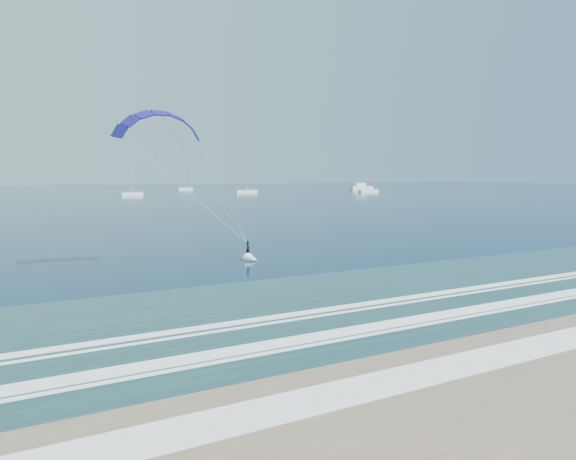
{
  "coord_description": "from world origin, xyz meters",
  "views": [
    {
      "loc": [
        -21.42,
        -14.81,
        7.7
      ],
      "look_at": [
        -0.41,
        24.27,
        2.99
      ],
      "focal_mm": 32.0,
      "sensor_mm": 36.0,
      "label": 1
    }
  ],
  "objects_px": {
    "kitesurfer_rig": "(204,179)",
    "sailboat_5": "(368,191)",
    "sailboat_4": "(246,191)",
    "motor_yacht": "(361,187)",
    "sailboat_2": "(132,194)",
    "sailboat_3": "(185,189)"
  },
  "relations": [
    {
      "from": "motor_yacht",
      "to": "sailboat_3",
      "type": "distance_m",
      "value": 96.45
    },
    {
      "from": "kitesurfer_rig",
      "to": "sailboat_5",
      "type": "distance_m",
      "value": 200.95
    },
    {
      "from": "kitesurfer_rig",
      "to": "sailboat_5",
      "type": "xyz_separation_m",
      "value": [
        132.01,
        151.35,
        -6.69
      ]
    },
    {
      "from": "kitesurfer_rig",
      "to": "sailboat_4",
      "type": "distance_m",
      "value": 189.48
    },
    {
      "from": "motor_yacht",
      "to": "sailboat_4",
      "type": "relative_size",
      "value": 1.0
    },
    {
      "from": "sailboat_3",
      "to": "sailboat_5",
      "type": "relative_size",
      "value": 0.82
    },
    {
      "from": "sailboat_5",
      "to": "motor_yacht",
      "type": "bearing_deg",
      "value": 58.42
    },
    {
      "from": "kitesurfer_rig",
      "to": "sailboat_4",
      "type": "bearing_deg",
      "value": 65.32
    },
    {
      "from": "kitesurfer_rig",
      "to": "motor_yacht",
      "type": "xyz_separation_m",
      "value": [
        154.07,
        187.24,
        -5.91
      ]
    },
    {
      "from": "sailboat_3",
      "to": "kitesurfer_rig",
      "type": "bearing_deg",
      "value": -106.57
    },
    {
      "from": "sailboat_2",
      "to": "sailboat_5",
      "type": "bearing_deg",
      "value": -5.83
    },
    {
      "from": "motor_yacht",
      "to": "sailboat_4",
      "type": "xyz_separation_m",
      "value": [
        -75.01,
        -15.16,
        -0.78
      ]
    },
    {
      "from": "motor_yacht",
      "to": "sailboat_5",
      "type": "height_order",
      "value": "sailboat_5"
    },
    {
      "from": "sailboat_3",
      "to": "sailboat_4",
      "type": "distance_m",
      "value": 62.26
    },
    {
      "from": "motor_yacht",
      "to": "sailboat_4",
      "type": "distance_m",
      "value": 76.53
    },
    {
      "from": "motor_yacht",
      "to": "sailboat_3",
      "type": "xyz_separation_m",
      "value": [
        -84.57,
        46.35,
        -0.8
      ]
    },
    {
      "from": "sailboat_3",
      "to": "motor_yacht",
      "type": "bearing_deg",
      "value": -28.73
    },
    {
      "from": "sailboat_2",
      "to": "sailboat_3",
      "type": "height_order",
      "value": "sailboat_2"
    },
    {
      "from": "sailboat_3",
      "to": "sailboat_2",
      "type": "bearing_deg",
      "value": -121.04
    },
    {
      "from": "sailboat_3",
      "to": "sailboat_5",
      "type": "bearing_deg",
      "value": -52.76
    },
    {
      "from": "sailboat_3",
      "to": "sailboat_4",
      "type": "height_order",
      "value": "sailboat_4"
    },
    {
      "from": "sailboat_4",
      "to": "sailboat_5",
      "type": "height_order",
      "value": "sailboat_4"
    }
  ]
}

